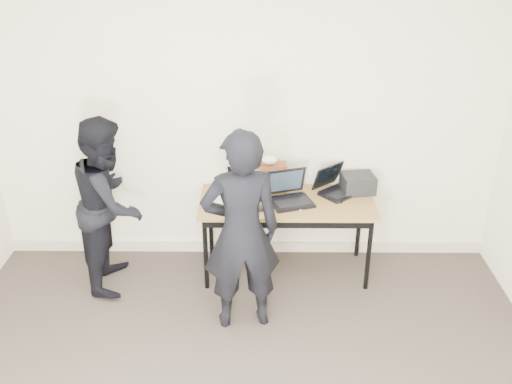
{
  "coord_description": "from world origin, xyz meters",
  "views": [
    {
      "loc": [
        0.14,
        -2.44,
        2.96
      ],
      "look_at": [
        0.1,
        1.6,
        0.95
      ],
      "focal_mm": 40.0,
      "sensor_mm": 36.0,
      "label": 1
    }
  ],
  "objects_px": {
    "person_typist": "(241,233)",
    "laptop_center": "(289,195)",
    "leather_satchel": "(266,176)",
    "desk": "(287,207)",
    "laptop_beige": "(237,195)",
    "equipment_box": "(358,183)",
    "laptop_right": "(335,187)",
    "person_observer": "(109,203)"
  },
  "relations": [
    {
      "from": "desk",
      "to": "laptop_right",
      "type": "bearing_deg",
      "value": 22.1
    },
    {
      "from": "laptop_beige",
      "to": "desk",
      "type": "bearing_deg",
      "value": 26.29
    },
    {
      "from": "laptop_beige",
      "to": "laptop_right",
      "type": "bearing_deg",
      "value": 38.25
    },
    {
      "from": "leather_satchel",
      "to": "desk",
      "type": "bearing_deg",
      "value": -54.05
    },
    {
      "from": "laptop_right",
      "to": "person_observer",
      "type": "bearing_deg",
      "value": 148.48
    },
    {
      "from": "laptop_right",
      "to": "person_typist",
      "type": "relative_size",
      "value": 0.27
    },
    {
      "from": "laptop_center",
      "to": "desk",
      "type": "bearing_deg",
      "value": 176.96
    },
    {
      "from": "laptop_right",
      "to": "person_observer",
      "type": "xyz_separation_m",
      "value": [
        -1.92,
        -0.3,
        -0.02
      ]
    },
    {
      "from": "laptop_beige",
      "to": "person_typist",
      "type": "relative_size",
      "value": 0.28
    },
    {
      "from": "desk",
      "to": "person_typist",
      "type": "relative_size",
      "value": 0.92
    },
    {
      "from": "laptop_right",
      "to": "equipment_box",
      "type": "bearing_deg",
      "value": -35.64
    },
    {
      "from": "person_typist",
      "to": "person_observer",
      "type": "height_order",
      "value": "person_typist"
    },
    {
      "from": "laptop_center",
      "to": "person_observer",
      "type": "xyz_separation_m",
      "value": [
        -1.51,
        -0.13,
        -0.02
      ]
    },
    {
      "from": "person_typist",
      "to": "person_observer",
      "type": "bearing_deg",
      "value": -37.02
    },
    {
      "from": "leather_satchel",
      "to": "person_observer",
      "type": "xyz_separation_m",
      "value": [
        -1.31,
        -0.35,
        -0.09
      ]
    },
    {
      "from": "desk",
      "to": "laptop_beige",
      "type": "distance_m",
      "value": 0.44
    },
    {
      "from": "laptop_right",
      "to": "person_typist",
      "type": "height_order",
      "value": "person_typist"
    },
    {
      "from": "desk",
      "to": "laptop_beige",
      "type": "bearing_deg",
      "value": 179.14
    },
    {
      "from": "desk",
      "to": "leather_satchel",
      "type": "bearing_deg",
      "value": 128.23
    },
    {
      "from": "leather_satchel",
      "to": "equipment_box",
      "type": "distance_m",
      "value": 0.81
    },
    {
      "from": "laptop_beige",
      "to": "person_typist",
      "type": "bearing_deg",
      "value": -58.07
    },
    {
      "from": "person_observer",
      "to": "desk",
      "type": "bearing_deg",
      "value": -87.81
    },
    {
      "from": "laptop_right",
      "to": "equipment_box",
      "type": "height_order",
      "value": "laptop_right"
    },
    {
      "from": "leather_satchel",
      "to": "laptop_right",
      "type": "bearing_deg",
      "value": -7.16
    },
    {
      "from": "person_typist",
      "to": "person_observer",
      "type": "relative_size",
      "value": 1.08
    },
    {
      "from": "person_typist",
      "to": "laptop_right",
      "type": "bearing_deg",
      "value": -142.5
    },
    {
      "from": "laptop_right",
      "to": "equipment_box",
      "type": "distance_m",
      "value": 0.2
    },
    {
      "from": "leather_satchel",
      "to": "person_observer",
      "type": "bearing_deg",
      "value": -167.45
    },
    {
      "from": "laptop_center",
      "to": "laptop_right",
      "type": "height_order",
      "value": "laptop_center"
    },
    {
      "from": "desk",
      "to": "person_observer",
      "type": "relative_size",
      "value": 0.99
    },
    {
      "from": "laptop_beige",
      "to": "equipment_box",
      "type": "bearing_deg",
      "value": 37.05
    },
    {
      "from": "laptop_beige",
      "to": "person_observer",
      "type": "bearing_deg",
      "value": -146.07
    },
    {
      "from": "equipment_box",
      "to": "laptop_beige",
      "type": "bearing_deg",
      "value": -170.05
    },
    {
      "from": "leather_satchel",
      "to": "person_typist",
      "type": "bearing_deg",
      "value": -103.95
    },
    {
      "from": "laptop_right",
      "to": "person_typist",
      "type": "bearing_deg",
      "value": -172.89
    },
    {
      "from": "person_typist",
      "to": "laptop_center",
      "type": "bearing_deg",
      "value": -128.93
    },
    {
      "from": "person_typist",
      "to": "leather_satchel",
      "type": "bearing_deg",
      "value": -111.53
    },
    {
      "from": "laptop_beige",
      "to": "leather_satchel",
      "type": "xyz_separation_m",
      "value": [
        0.25,
        0.22,
        0.07
      ]
    },
    {
      "from": "laptop_beige",
      "to": "person_typist",
      "type": "xyz_separation_m",
      "value": [
        0.06,
        -0.7,
        0.04
      ]
    },
    {
      "from": "leather_satchel",
      "to": "person_typist",
      "type": "relative_size",
      "value": 0.23
    },
    {
      "from": "laptop_beige",
      "to": "laptop_right",
      "type": "relative_size",
      "value": 1.02
    },
    {
      "from": "equipment_box",
      "to": "person_typist",
      "type": "bearing_deg",
      "value": -138.38
    }
  ]
}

